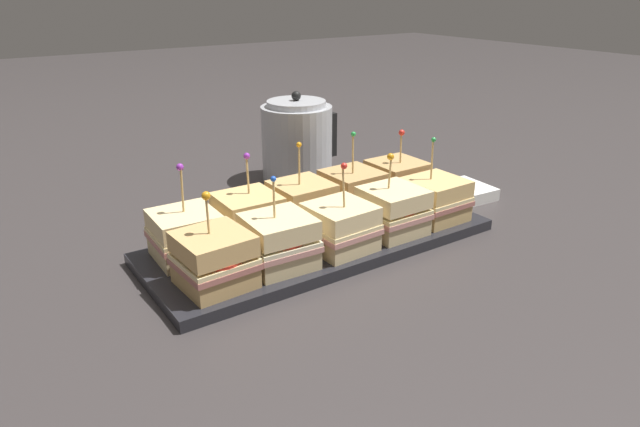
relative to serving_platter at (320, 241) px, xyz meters
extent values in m
plane|color=#383333|center=(0.00, 0.00, -0.01)|extent=(6.00, 6.00, 0.00)
cube|color=#232328|center=(0.00, 0.00, 0.00)|extent=(0.57, 0.23, 0.01)
cube|color=#232328|center=(0.00, 0.00, 0.00)|extent=(0.57, 0.23, 0.01)
cube|color=tan|center=(-0.21, -0.05, 0.02)|extent=(0.10, 0.10, 0.03)
cube|color=#B26B60|center=(-0.21, -0.05, 0.04)|extent=(0.10, 0.10, 0.01)
cube|color=beige|center=(-0.21, -0.05, 0.05)|extent=(0.10, 0.10, 0.01)
cylinder|color=red|center=(-0.21, -0.07, 0.05)|extent=(0.06, 0.06, 0.00)
cube|color=tan|center=(-0.21, -0.05, 0.07)|extent=(0.10, 0.10, 0.03)
cylinder|color=tan|center=(-0.21, -0.05, 0.11)|extent=(0.00, 0.00, 0.07)
sphere|color=orange|center=(-0.21, -0.05, 0.14)|extent=(0.01, 0.01, 0.01)
cube|color=beige|center=(-0.11, -0.05, 0.02)|extent=(0.10, 0.10, 0.03)
cube|color=tan|center=(-0.11, -0.05, 0.04)|extent=(0.10, 0.10, 0.01)
cube|color=beige|center=(-0.11, -0.05, 0.05)|extent=(0.10, 0.10, 0.01)
cylinder|color=red|center=(-0.11, -0.07, 0.05)|extent=(0.06, 0.06, 0.00)
cube|color=beige|center=(-0.11, -0.05, 0.07)|extent=(0.10, 0.10, 0.03)
cylinder|color=tan|center=(-0.11, -0.05, 0.11)|extent=(0.00, 0.00, 0.07)
sphere|color=blue|center=(-0.11, -0.05, 0.14)|extent=(0.01, 0.01, 0.01)
cube|color=beige|center=(0.00, -0.06, 0.02)|extent=(0.10, 0.10, 0.03)
cube|color=tan|center=(0.00, -0.06, 0.04)|extent=(0.10, 0.10, 0.01)
cube|color=beige|center=(0.00, -0.06, 0.05)|extent=(0.10, 0.10, 0.01)
cube|color=beige|center=(0.00, -0.06, 0.07)|extent=(0.10, 0.10, 0.03)
cylinder|color=tan|center=(0.00, -0.06, 0.11)|extent=(0.00, 0.01, 0.08)
sphere|color=red|center=(0.00, -0.06, 0.15)|extent=(0.01, 0.01, 0.01)
cube|color=beige|center=(0.11, -0.05, 0.02)|extent=(0.09, 0.09, 0.03)
cube|color=tan|center=(0.11, -0.05, 0.04)|extent=(0.10, 0.10, 0.01)
cube|color=beige|center=(0.11, -0.05, 0.05)|extent=(0.09, 0.09, 0.01)
cylinder|color=red|center=(0.11, -0.07, 0.05)|extent=(0.05, 0.05, 0.00)
cube|color=beige|center=(0.11, -0.05, 0.07)|extent=(0.09, 0.09, 0.03)
cylinder|color=tan|center=(0.10, -0.05, 0.11)|extent=(0.00, 0.01, 0.07)
sphere|color=orange|center=(0.10, -0.05, 0.14)|extent=(0.01, 0.01, 0.01)
cube|color=tan|center=(0.21, -0.05, 0.02)|extent=(0.09, 0.09, 0.03)
cube|color=#B26B60|center=(0.21, -0.05, 0.04)|extent=(0.10, 0.10, 0.01)
cube|color=beige|center=(0.21, -0.05, 0.05)|extent=(0.10, 0.10, 0.01)
cube|color=#E0B771|center=(0.21, -0.05, 0.07)|extent=(0.09, 0.09, 0.03)
cylinder|color=tan|center=(0.20, -0.04, 0.11)|extent=(0.00, 0.01, 0.08)
sphere|color=green|center=(0.20, -0.04, 0.15)|extent=(0.01, 0.01, 0.01)
cube|color=beige|center=(-0.21, 0.05, 0.02)|extent=(0.09, 0.09, 0.03)
cube|color=tan|center=(-0.21, 0.05, 0.04)|extent=(0.10, 0.10, 0.01)
cube|color=beige|center=(-0.21, 0.05, 0.05)|extent=(0.10, 0.10, 0.01)
cube|color=beige|center=(-0.21, 0.05, 0.07)|extent=(0.09, 0.09, 0.03)
cylinder|color=tan|center=(-0.21, 0.05, 0.11)|extent=(0.00, 0.01, 0.08)
sphere|color=purple|center=(-0.21, 0.05, 0.15)|extent=(0.01, 0.01, 0.01)
cube|color=tan|center=(-0.10, 0.05, 0.02)|extent=(0.09, 0.09, 0.03)
cube|color=tan|center=(-0.10, 0.05, 0.04)|extent=(0.10, 0.10, 0.01)
cube|color=beige|center=(-0.10, 0.05, 0.05)|extent=(0.10, 0.10, 0.01)
cylinder|color=red|center=(-0.10, 0.04, 0.05)|extent=(0.05, 0.05, 0.00)
cube|color=#E0B771|center=(-0.10, 0.05, 0.07)|extent=(0.09, 0.09, 0.03)
cylinder|color=tan|center=(-0.10, 0.06, 0.11)|extent=(0.00, 0.01, 0.07)
sphere|color=purple|center=(-0.10, 0.06, 0.15)|extent=(0.01, 0.01, 0.01)
cube|color=tan|center=(0.00, 0.05, 0.02)|extent=(0.09, 0.09, 0.03)
cube|color=tan|center=(0.00, 0.05, 0.04)|extent=(0.10, 0.10, 0.01)
cube|color=beige|center=(0.00, 0.05, 0.05)|extent=(0.10, 0.10, 0.01)
cylinder|color=red|center=(0.00, 0.04, 0.05)|extent=(0.06, 0.06, 0.00)
cube|color=tan|center=(0.00, 0.05, 0.07)|extent=(0.09, 0.09, 0.03)
cylinder|color=tan|center=(-0.01, 0.05, 0.11)|extent=(0.00, 0.00, 0.08)
sphere|color=orange|center=(-0.01, 0.05, 0.15)|extent=(0.01, 0.01, 0.01)
cube|color=tan|center=(0.11, 0.06, 0.02)|extent=(0.09, 0.09, 0.03)
cube|color=tan|center=(0.11, 0.06, 0.04)|extent=(0.10, 0.10, 0.01)
cube|color=beige|center=(0.11, 0.06, 0.05)|extent=(0.10, 0.10, 0.01)
cylinder|color=red|center=(0.11, 0.04, 0.05)|extent=(0.07, 0.07, 0.00)
cube|color=tan|center=(0.11, 0.06, 0.07)|extent=(0.09, 0.09, 0.03)
cylinder|color=tan|center=(0.10, 0.05, 0.12)|extent=(0.00, 0.01, 0.08)
sphere|color=green|center=(0.10, 0.05, 0.15)|extent=(0.01, 0.01, 0.01)
cube|color=tan|center=(0.21, 0.06, 0.02)|extent=(0.09, 0.09, 0.03)
cube|color=tan|center=(0.21, 0.06, 0.04)|extent=(0.10, 0.10, 0.01)
cube|color=beige|center=(0.21, 0.06, 0.05)|extent=(0.09, 0.09, 0.01)
cylinder|color=red|center=(0.21, 0.04, 0.05)|extent=(0.07, 0.07, 0.00)
cube|color=tan|center=(0.21, 0.06, 0.07)|extent=(0.09, 0.09, 0.03)
cylinder|color=tan|center=(0.21, 0.05, 0.11)|extent=(0.00, 0.00, 0.07)
sphere|color=red|center=(0.21, 0.05, 0.14)|extent=(0.01, 0.01, 0.01)
cylinder|color=#B7BABF|center=(0.15, 0.31, 0.07)|extent=(0.15, 0.15, 0.16)
cylinder|color=#B7BABF|center=(0.15, 0.31, 0.16)|extent=(0.12, 0.12, 0.01)
sphere|color=black|center=(0.15, 0.31, 0.17)|extent=(0.02, 0.02, 0.02)
cube|color=black|center=(0.24, 0.31, 0.08)|extent=(0.02, 0.02, 0.10)
cube|color=white|center=(0.36, 0.03, 0.00)|extent=(0.11, 0.11, 0.02)
camera|label=1|loc=(-0.48, -0.70, 0.40)|focal=32.00mm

